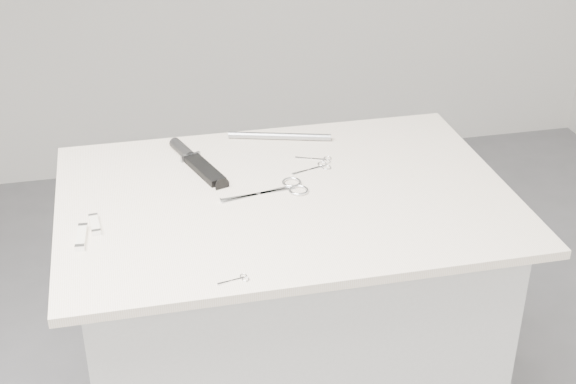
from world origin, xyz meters
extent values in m
cube|color=beige|center=(0.00, 0.00, 0.45)|extent=(0.90, 0.60, 0.90)
cube|color=beige|center=(0.00, 0.00, 0.91)|extent=(1.00, 0.70, 0.02)
cube|color=silver|center=(-0.06, 0.01, 0.92)|extent=(0.17, 0.06, 0.00)
cylinder|color=silver|center=(-0.06, 0.01, 0.92)|extent=(0.01, 0.01, 0.00)
torus|color=silver|center=(0.02, 0.04, 0.92)|extent=(0.05, 0.05, 0.01)
torus|color=silver|center=(0.03, 0.00, 0.92)|extent=(0.05, 0.05, 0.01)
cube|color=silver|center=(0.08, 0.10, 0.92)|extent=(0.09, 0.04, 0.00)
cylinder|color=silver|center=(0.08, 0.10, 0.92)|extent=(0.00, 0.00, 0.00)
torus|color=silver|center=(0.12, 0.12, 0.92)|extent=(0.02, 0.02, 0.00)
torus|color=silver|center=(0.12, 0.10, 0.92)|extent=(0.02, 0.02, 0.00)
cube|color=silver|center=(0.10, 0.15, 0.92)|extent=(0.07, 0.04, 0.00)
cylinder|color=silver|center=(0.10, 0.15, 0.92)|extent=(0.00, 0.00, 0.00)
torus|color=silver|center=(0.14, 0.15, 0.92)|extent=(0.02, 0.02, 0.00)
torus|color=silver|center=(0.13, 0.13, 0.92)|extent=(0.02, 0.02, 0.00)
cube|color=silver|center=(-0.17, -0.31, 0.92)|extent=(0.05, 0.02, 0.00)
cylinder|color=silver|center=(-0.17, -0.31, 0.92)|extent=(0.00, 0.00, 0.00)
torus|color=silver|center=(-0.15, -0.29, 0.92)|extent=(0.01, 0.01, 0.00)
torus|color=silver|center=(-0.14, -0.31, 0.92)|extent=(0.01, 0.01, 0.00)
cube|color=black|center=(-0.16, 0.14, 0.93)|extent=(0.09, 0.16, 0.02)
cube|color=gray|center=(-0.19, 0.21, 0.93)|extent=(0.06, 0.03, 0.02)
cylinder|color=black|center=(-0.20, 0.26, 0.93)|extent=(0.06, 0.10, 0.03)
cube|color=white|center=(-0.44, -0.10, 0.93)|extent=(0.03, 0.09, 0.01)
cube|color=silver|center=(-0.44, -0.06, 0.93)|extent=(0.02, 0.01, 0.01)
cube|color=silver|center=(-0.45, -0.14, 0.93)|extent=(0.02, 0.01, 0.01)
cube|color=white|center=(-0.42, -0.05, 0.92)|extent=(0.02, 0.07, 0.01)
cube|color=silver|center=(-0.42, -0.02, 0.92)|extent=(0.02, 0.01, 0.01)
cube|color=silver|center=(-0.41, -0.08, 0.92)|extent=(0.02, 0.01, 0.01)
cylinder|color=gray|center=(0.05, 0.28, 0.93)|extent=(0.25, 0.09, 0.02)
camera|label=1|loc=(-0.33, -1.52, 1.78)|focal=50.00mm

